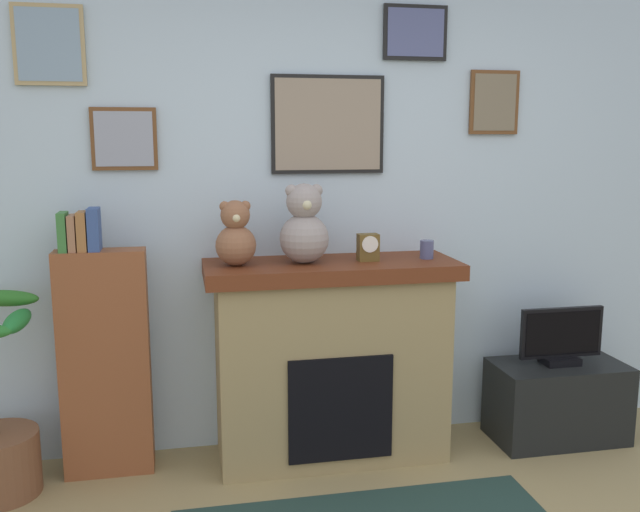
# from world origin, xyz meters

# --- Properties ---
(back_wall) EXTENTS (5.20, 0.15, 2.60)m
(back_wall) POSITION_xyz_m (-0.00, 2.00, 1.31)
(back_wall) COLOR silver
(back_wall) RESTS_ON ground_plane
(fireplace) EXTENTS (1.33, 0.53, 1.08)m
(fireplace) POSITION_xyz_m (-0.04, 1.70, 0.55)
(fireplace) COLOR #998456
(fireplace) RESTS_ON ground_plane
(bookshelf) EXTENTS (0.44, 0.16, 1.38)m
(bookshelf) POSITION_xyz_m (-1.22, 1.74, 0.62)
(bookshelf) COLOR brown
(bookshelf) RESTS_ON ground_plane
(tv_stand) EXTENTS (0.74, 0.40, 0.45)m
(tv_stand) POSITION_xyz_m (1.27, 1.64, 0.22)
(tv_stand) COLOR black
(tv_stand) RESTS_ON ground_plane
(television) EXTENTS (0.49, 0.14, 0.33)m
(television) POSITION_xyz_m (1.27, 1.64, 0.60)
(television) COLOR black
(television) RESTS_ON tv_stand
(candle_jar) EXTENTS (0.07, 0.07, 0.10)m
(candle_jar) POSITION_xyz_m (0.48, 1.69, 1.13)
(candle_jar) COLOR #4C517A
(candle_jar) RESTS_ON fireplace
(mantel_clock) EXTENTS (0.11, 0.08, 0.14)m
(mantel_clock) POSITION_xyz_m (0.15, 1.68, 1.15)
(mantel_clock) COLOR brown
(mantel_clock) RESTS_ON fireplace
(teddy_bear_brown) EXTENTS (0.21, 0.21, 0.33)m
(teddy_bear_brown) POSITION_xyz_m (-0.54, 1.69, 1.23)
(teddy_bear_brown) COLOR brown
(teddy_bear_brown) RESTS_ON fireplace
(teddy_bear_cream) EXTENTS (0.26, 0.26, 0.41)m
(teddy_bear_cream) POSITION_xyz_m (-0.19, 1.69, 1.26)
(teddy_bear_cream) COLOR gray
(teddy_bear_cream) RESTS_ON fireplace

